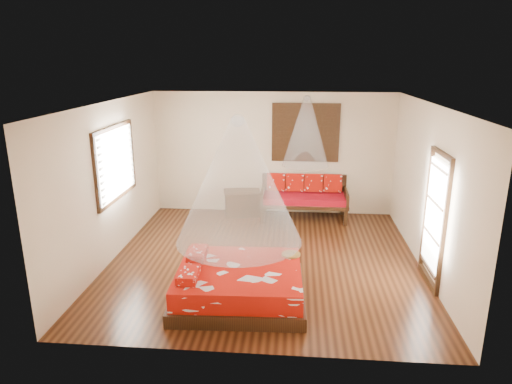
# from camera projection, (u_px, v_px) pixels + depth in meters

# --- Properties ---
(room) EXTENTS (5.54, 5.54, 2.84)m
(room) POSITION_uv_depth(u_px,v_px,m) (265.00, 185.00, 7.88)
(room) COLOR #32170B
(room) RESTS_ON ground
(bed) EXTENTS (1.99, 1.82, 0.63)m
(bed) POSITION_uv_depth(u_px,v_px,m) (239.00, 284.00, 6.86)
(bed) COLOR black
(bed) RESTS_ON floor
(daybed) EXTENTS (1.94, 0.86, 0.98)m
(daybed) POSITION_uv_depth(u_px,v_px,m) (304.00, 195.00, 10.35)
(daybed) COLOR black
(daybed) RESTS_ON floor
(storage_chest) EXTENTS (0.93, 0.76, 0.57)m
(storage_chest) POSITION_uv_depth(u_px,v_px,m) (242.00, 203.00, 10.59)
(storage_chest) COLOR black
(storage_chest) RESTS_ON floor
(shutter_panel) EXTENTS (1.52, 0.06, 1.32)m
(shutter_panel) POSITION_uv_depth(u_px,v_px,m) (306.00, 133.00, 10.27)
(shutter_panel) COLOR black
(shutter_panel) RESTS_ON wall_back
(window_left) EXTENTS (0.10, 1.74, 1.34)m
(window_left) POSITION_uv_depth(u_px,v_px,m) (116.00, 163.00, 8.21)
(window_left) COLOR black
(window_left) RESTS_ON wall_left
(glazed_door) EXTENTS (0.08, 1.02, 2.16)m
(glazed_door) POSITION_uv_depth(u_px,v_px,m) (434.00, 220.00, 7.17)
(glazed_door) COLOR black
(glazed_door) RESTS_ON floor
(wine_tray) EXTENTS (0.30, 0.30, 0.24)m
(wine_tray) POSITION_uv_depth(u_px,v_px,m) (291.00, 251.00, 7.23)
(wine_tray) COLOR brown
(wine_tray) RESTS_ON bed
(mosquito_net_main) EXTENTS (1.82, 1.82, 1.80)m
(mosquito_net_main) POSITION_uv_depth(u_px,v_px,m) (238.00, 181.00, 6.41)
(mosquito_net_main) COLOR white
(mosquito_net_main) RESTS_ON ceiling
(mosquito_net_daybed) EXTENTS (1.02, 1.02, 1.50)m
(mosquito_net_daybed) POSITION_uv_depth(u_px,v_px,m) (306.00, 131.00, 9.80)
(mosquito_net_daybed) COLOR white
(mosquito_net_daybed) RESTS_ON ceiling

